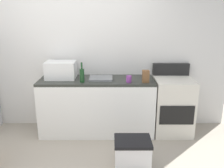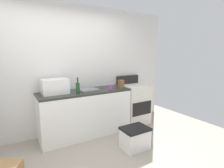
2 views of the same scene
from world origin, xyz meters
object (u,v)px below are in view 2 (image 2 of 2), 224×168
object	(u,v)px
knife_block	(121,84)
storage_bin	(135,138)
stove_oven	(133,103)
wine_bottle	(78,88)
coffee_mug	(111,87)
microwave	(55,86)

from	to	relation	value
knife_block	storage_bin	bearing A→B (deg)	-106.90
stove_oven	wine_bottle	size ratio (longest dim) A/B	3.67
coffee_mug	storage_bin	world-z (taller)	coffee_mug
microwave	wine_bottle	distance (m)	0.42
coffee_mug	knife_block	bearing A→B (deg)	2.32
wine_bottle	stove_oven	bearing A→B (deg)	6.85
microwave	coffee_mug	distance (m)	1.09
stove_oven	microwave	bearing A→B (deg)	178.25
stove_oven	coffee_mug	size ratio (longest dim) A/B	11.00
wine_bottle	coffee_mug	distance (m)	0.70
microwave	knife_block	world-z (taller)	microwave
stove_oven	storage_bin	size ratio (longest dim) A/B	2.39
microwave	storage_bin	world-z (taller)	microwave
microwave	wine_bottle	xyz separation A→B (m)	(0.36, -0.23, -0.03)
knife_block	storage_bin	distance (m)	1.16
microwave	knife_block	size ratio (longest dim) A/B	2.56
microwave	coffee_mug	xyz separation A→B (m)	(1.06, -0.23, -0.09)
coffee_mug	knife_block	size ratio (longest dim) A/B	0.56
wine_bottle	coffee_mug	xyz separation A→B (m)	(0.70, -0.01, -0.06)
stove_oven	coffee_mug	bearing A→B (deg)	-166.22
stove_oven	knife_block	world-z (taller)	stove_oven
coffee_mug	stove_oven	bearing A→B (deg)	13.78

